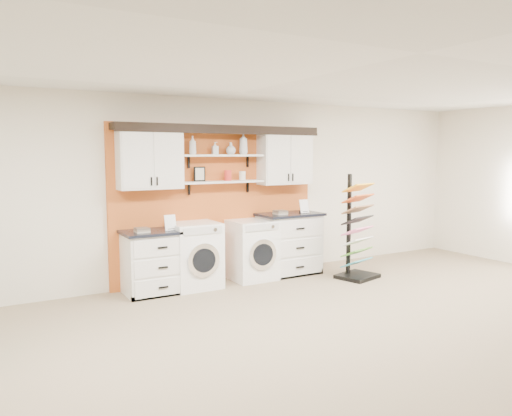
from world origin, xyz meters
TOP-DOWN VIEW (x-y plane):
  - floor at (0.00, 0.00)m, footprint 10.00×10.00m
  - ceiling at (0.00, 0.00)m, footprint 10.00×10.00m
  - wall_back at (0.00, 4.00)m, footprint 10.00×0.00m
  - accent_panel at (0.00, 3.96)m, footprint 3.40×0.07m
  - upper_cabinet_left at (-1.13, 3.79)m, footprint 0.90×0.35m
  - upper_cabinet_right at (1.13, 3.79)m, footprint 0.90×0.35m
  - shelf_lower at (0.00, 3.80)m, footprint 1.32×0.28m
  - shelf_upper at (0.00, 3.80)m, footprint 1.32×0.28m
  - crown_molding at (0.00, 3.81)m, footprint 3.30×0.41m
  - picture_frame at (-0.35, 3.85)m, footprint 0.18×0.02m
  - canister_red at (0.10, 3.80)m, footprint 0.11×0.11m
  - canister_cream at (0.35, 3.80)m, footprint 0.10×0.10m
  - base_cabinet_left at (-1.13, 3.64)m, footprint 0.91×0.66m
  - base_cabinet_right at (1.13, 3.64)m, footprint 1.02×0.66m
  - washer at (-0.54, 3.64)m, footprint 0.69×0.71m
  - dryer at (0.43, 3.64)m, footprint 0.66×0.71m
  - sample_rack at (1.89, 2.88)m, footprint 0.70×0.63m
  - soap_bottle_a at (-0.47, 3.80)m, footprint 0.13×0.13m
  - soap_bottle_b at (-0.11, 3.80)m, footprint 0.10×0.10m
  - soap_bottle_c at (0.15, 3.80)m, footprint 0.18×0.18m
  - soap_bottle_d at (0.37, 3.80)m, footprint 0.18×0.18m

SIDE VIEW (x-z plane):
  - floor at x=0.00m, z-range 0.00..0.00m
  - base_cabinet_left at x=-1.13m, z-range 0.00..0.89m
  - dryer at x=0.43m, z-range 0.00..0.93m
  - washer at x=-0.54m, z-range 0.00..0.96m
  - base_cabinet_right at x=1.13m, z-range 0.00..1.00m
  - sample_rack at x=1.89m, z-range -0.30..1.35m
  - accent_panel at x=0.00m, z-range 0.00..2.40m
  - wall_back at x=0.00m, z-range -3.60..6.40m
  - shelf_lower at x=0.00m, z-range 1.52..1.54m
  - canister_cream at x=0.35m, z-range 1.54..1.69m
  - canister_red at x=0.10m, z-range 1.54..1.71m
  - picture_frame at x=-0.35m, z-range 1.54..1.77m
  - upper_cabinet_left at x=-1.13m, z-range 1.46..2.30m
  - upper_cabinet_right at x=1.13m, z-range 1.46..2.30m
  - shelf_upper at x=0.00m, z-range 1.92..1.94m
  - soap_bottle_c at x=0.15m, z-range 1.94..2.13m
  - soap_bottle_b at x=-0.11m, z-range 1.95..2.13m
  - soap_bottle_a at x=-0.47m, z-range 1.95..2.22m
  - soap_bottle_d at x=0.37m, z-range 1.94..2.29m
  - crown_molding at x=0.00m, z-range 2.26..2.39m
  - ceiling at x=0.00m, z-range 2.80..2.80m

